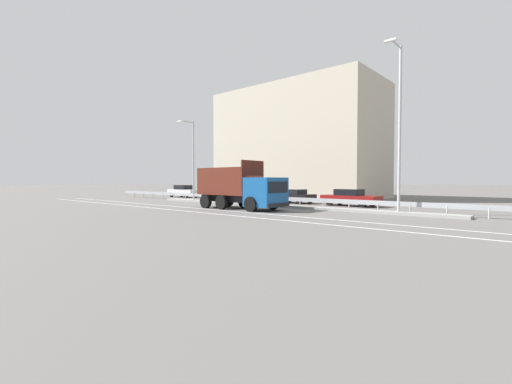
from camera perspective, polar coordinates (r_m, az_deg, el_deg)
The scene contains 15 objects.
ground_plane at distance 26.00m, azimuth -1.09°, elevation -2.81°, with size 320.00×320.00×0.00m, color #605E5B.
lane_strip_0 at distance 24.67m, azimuth -5.60°, elevation -3.07°, with size 51.09×0.16×0.01m, color silver.
lane_strip_1 at distance 23.30m, azimuth -9.27°, elevation -3.39°, with size 51.09×0.16×0.01m, color silver.
median_island at distance 28.22m, azimuth 2.84°, elevation -2.25°, with size 28.10×1.10×0.18m, color gray.
median_guardrail at distance 28.86m, azimuth 3.87°, elevation -1.20°, with size 51.09×0.09×0.78m.
dump_truck at distance 25.25m, azimuth -1.22°, elevation -0.08°, with size 7.35×2.78×3.61m.
median_road_sign at distance 30.23m, azimuth -1.97°, elevation 0.40°, with size 0.74×0.16×2.53m.
street_lamp_0 at distance 35.57m, azimuth -10.57°, elevation 5.75°, with size 0.70×1.85×8.19m.
street_lamp_1 at distance 23.61m, azimuth 22.75°, elevation 10.57°, with size 0.70×2.02×10.58m.
parked_car_0 at distance 44.42m, azimuth -11.97°, elevation 0.13°, with size 4.66×1.92×1.55m.
parked_car_1 at distance 39.83m, azimuth -6.59°, elevation -0.12°, with size 3.89×1.96×1.44m.
parked_car_2 at distance 35.77m, azimuth -0.17°, elevation -0.34°, with size 4.85×2.10×1.45m.
parked_car_3 at distance 32.52m, azimuth 6.41°, elevation -0.66°, with size 3.84×2.08×1.31m.
parked_car_4 at distance 29.78m, azimuth 15.43°, elevation -0.88°, with size 5.01×2.18×1.42m.
background_building_0 at distance 44.92m, azimuth 7.05°, elevation 8.00°, with size 20.77×10.52×13.78m, color #B7AD99.
Camera 1 is at (17.26, -19.33, 2.17)m, focal length 24.00 mm.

